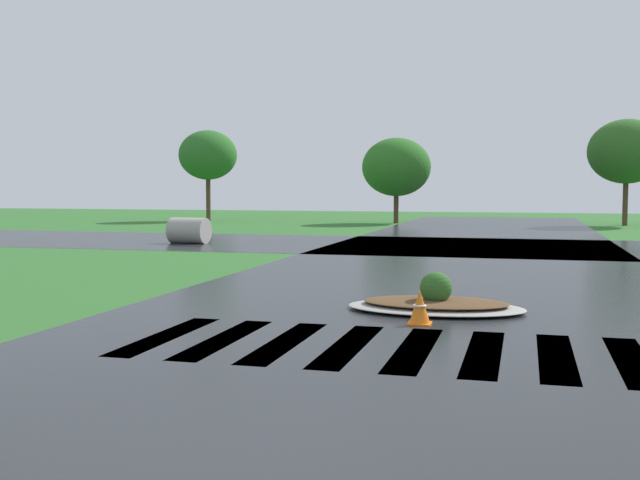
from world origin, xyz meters
TOP-DOWN VIEW (x-y plane):
  - asphalt_roadway at (0.00, 10.00)m, footprint 10.23×80.00m
  - asphalt_cross_road at (0.00, 23.19)m, footprint 90.00×9.21m
  - crosswalk_stripes at (-0.00, 5.18)m, footprint 6.75×2.98m
  - median_island at (0.36, 8.46)m, footprint 3.08×1.88m
  - drainage_pipe_stack at (-10.39, 21.92)m, footprint 1.50×1.08m
  - traffic_cone at (0.27, 7.05)m, footprint 0.36×0.36m
  - background_treeline at (3.81, 40.30)m, footprint 38.65×5.47m

SIDE VIEW (x-z plane):
  - asphalt_roadway at x=0.00m, z-range 0.00..0.01m
  - asphalt_cross_road at x=0.00m, z-range 0.00..0.01m
  - crosswalk_stripes at x=0.00m, z-range 0.00..0.01m
  - median_island at x=0.36m, z-range -0.20..0.48m
  - traffic_cone at x=0.27m, z-range -0.01..0.53m
  - drainage_pipe_stack at x=-10.39m, z-range 0.00..0.97m
  - background_treeline at x=3.81m, z-range 0.88..6.74m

